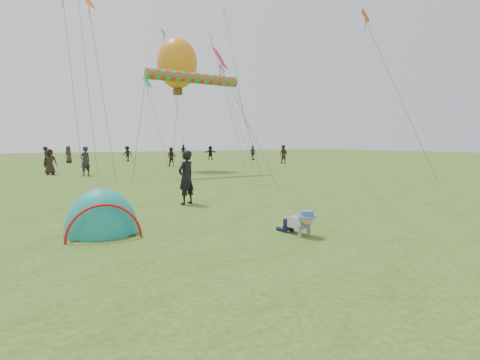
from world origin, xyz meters
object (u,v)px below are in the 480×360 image
balloon_kite (177,66)px  popup_tent (102,234)px  crawling_toddler (300,222)px  standing_adult (186,178)px

balloon_kite → popup_tent: bearing=-117.7°
crawling_toddler → balloon_kite: 21.18m
standing_adult → balloon_kite: 16.62m
standing_adult → crawling_toddler: bearing=70.8°
balloon_kite → standing_adult: bearing=-111.7°
balloon_kite → crawling_toddler: bearing=-105.1°
crawling_toddler → popup_tent: size_ratio=0.37×
popup_tent → balloon_kite: 20.46m
crawling_toddler → standing_adult: (-0.48, 5.06, 0.59)m
popup_tent → balloon_kite: balloon_kite is taller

